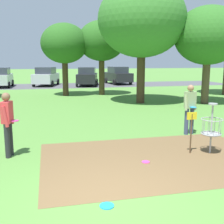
{
  "coord_description": "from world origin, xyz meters",
  "views": [
    {
      "loc": [
        -1.03,
        -4.5,
        2.53
      ],
      "look_at": [
        0.84,
        3.6,
        1.0
      ],
      "focal_mm": 45.29,
      "sensor_mm": 36.0,
      "label": 1
    }
  ],
  "objects_px": {
    "parked_car_leftmost": "(0,77)",
    "tree_mid_left": "(142,20)",
    "player_throwing": "(8,121)",
    "parked_car_center_right": "(87,76)",
    "disc_golf_basket": "(209,126)",
    "parked_car_center_left": "(46,76)",
    "tree_near_right": "(64,44)",
    "frisbee_near_basket": "(146,162)",
    "player_foreground_watching": "(190,107)",
    "frisbee_by_tee": "(107,206)",
    "tree_far_center": "(208,36)",
    "parked_car_rightmost": "(118,75)",
    "tree_far_left": "(101,41)"
  },
  "relations": [
    {
      "from": "tree_near_right",
      "to": "parked_car_center_right",
      "type": "bearing_deg",
      "value": 70.86
    },
    {
      "from": "player_throwing",
      "to": "tree_mid_left",
      "type": "bearing_deg",
      "value": 52.17
    },
    {
      "from": "player_foreground_watching",
      "to": "frisbee_by_tee",
      "type": "bearing_deg",
      "value": -132.16
    },
    {
      "from": "player_throwing",
      "to": "parked_car_leftmost",
      "type": "relative_size",
      "value": 0.4
    },
    {
      "from": "disc_golf_basket",
      "to": "frisbee_by_tee",
      "type": "distance_m",
      "value": 4.06
    },
    {
      "from": "frisbee_by_tee",
      "to": "tree_mid_left",
      "type": "relative_size",
      "value": 0.04
    },
    {
      "from": "tree_far_center",
      "to": "parked_car_rightmost",
      "type": "relative_size",
      "value": 1.26
    },
    {
      "from": "tree_far_left",
      "to": "parked_car_leftmost",
      "type": "bearing_deg",
      "value": 135.65
    },
    {
      "from": "player_foreground_watching",
      "to": "tree_mid_left",
      "type": "relative_size",
      "value": 0.25
    },
    {
      "from": "parked_car_leftmost",
      "to": "frisbee_near_basket",
      "type": "bearing_deg",
      "value": -73.38
    },
    {
      "from": "player_foreground_watching",
      "to": "parked_car_center_left",
      "type": "xyz_separation_m",
      "value": [
        -4.78,
        20.5,
        -0.05
      ]
    },
    {
      "from": "frisbee_by_tee",
      "to": "player_foreground_watching",
      "type": "bearing_deg",
      "value": 47.84
    },
    {
      "from": "player_throwing",
      "to": "parked_car_center_right",
      "type": "relative_size",
      "value": 0.38
    },
    {
      "from": "tree_mid_left",
      "to": "parked_car_leftmost",
      "type": "distance_m",
      "value": 16.34
    },
    {
      "from": "tree_mid_left",
      "to": "parked_car_center_left",
      "type": "bearing_deg",
      "value": 112.5
    },
    {
      "from": "disc_golf_basket",
      "to": "tree_mid_left",
      "type": "distance_m",
      "value": 10.16
    },
    {
      "from": "tree_near_right",
      "to": "parked_car_center_left",
      "type": "relative_size",
      "value": 1.12
    },
    {
      "from": "player_throwing",
      "to": "player_foreground_watching",
      "type": "bearing_deg",
      "value": 10.17
    },
    {
      "from": "disc_golf_basket",
      "to": "tree_far_left",
      "type": "distance_m",
      "value": 14.15
    },
    {
      "from": "disc_golf_basket",
      "to": "parked_car_rightmost",
      "type": "height_order",
      "value": "parked_car_rightmost"
    },
    {
      "from": "player_foreground_watching",
      "to": "player_throwing",
      "type": "height_order",
      "value": "same"
    },
    {
      "from": "disc_golf_basket",
      "to": "parked_car_center_left",
      "type": "bearing_deg",
      "value": 100.88
    },
    {
      "from": "player_throwing",
      "to": "tree_near_right",
      "type": "height_order",
      "value": "tree_near_right"
    },
    {
      "from": "parked_car_leftmost",
      "to": "parked_car_center_left",
      "type": "height_order",
      "value": "same"
    },
    {
      "from": "player_foreground_watching",
      "to": "parked_car_leftmost",
      "type": "xyz_separation_m",
      "value": [
        -8.99,
        19.87,
        -0.05
      ]
    },
    {
      "from": "parked_car_center_right",
      "to": "parked_car_rightmost",
      "type": "distance_m",
      "value": 3.72
    },
    {
      "from": "frisbee_by_tee",
      "to": "frisbee_near_basket",
      "type": "bearing_deg",
      "value": 53.59
    },
    {
      "from": "parked_car_leftmost",
      "to": "tree_mid_left",
      "type": "bearing_deg",
      "value": -52.41
    },
    {
      "from": "parked_car_center_left",
      "to": "frisbee_by_tee",
      "type": "bearing_deg",
      "value": -87.7
    },
    {
      "from": "player_foreground_watching",
      "to": "tree_far_center",
      "type": "height_order",
      "value": "tree_far_center"
    },
    {
      "from": "frisbee_by_tee",
      "to": "parked_car_center_right",
      "type": "bearing_deg",
      "value": 82.73
    },
    {
      "from": "frisbee_by_tee",
      "to": "parked_car_rightmost",
      "type": "distance_m",
      "value": 25.87
    },
    {
      "from": "tree_near_right",
      "to": "parked_car_leftmost",
      "type": "distance_m",
      "value": 10.14
    },
    {
      "from": "tree_near_right",
      "to": "parked_car_center_left",
      "type": "distance_m",
      "value": 9.18
    },
    {
      "from": "disc_golf_basket",
      "to": "tree_mid_left",
      "type": "bearing_deg",
      "value": 82.88
    },
    {
      "from": "tree_far_left",
      "to": "player_throwing",
      "type": "bearing_deg",
      "value": -111.18
    },
    {
      "from": "parked_car_center_right",
      "to": "disc_golf_basket",
      "type": "bearing_deg",
      "value": -89.2
    },
    {
      "from": "parked_car_rightmost",
      "to": "player_foreground_watching",
      "type": "bearing_deg",
      "value": -97.43
    },
    {
      "from": "player_throwing",
      "to": "parked_car_center_left",
      "type": "distance_m",
      "value": 21.56
    },
    {
      "from": "tree_far_left",
      "to": "parked_car_rightmost",
      "type": "relative_size",
      "value": 1.21
    },
    {
      "from": "player_foreground_watching",
      "to": "tree_far_left",
      "type": "xyz_separation_m",
      "value": [
        -0.78,
        11.84,
        2.89
      ]
    },
    {
      "from": "frisbee_near_basket",
      "to": "tree_far_center",
      "type": "bearing_deg",
      "value": 51.77
    },
    {
      "from": "disc_golf_basket",
      "to": "player_throwing",
      "type": "bearing_deg",
      "value": 170.01
    },
    {
      "from": "player_throwing",
      "to": "parked_car_rightmost",
      "type": "height_order",
      "value": "parked_car_rightmost"
    },
    {
      "from": "player_foreground_watching",
      "to": "parked_car_center_left",
      "type": "height_order",
      "value": "parked_car_center_left"
    },
    {
      "from": "frisbee_near_basket",
      "to": "parked_car_center_left",
      "type": "distance_m",
      "value": 22.93
    },
    {
      "from": "frisbee_near_basket",
      "to": "tree_near_right",
      "type": "xyz_separation_m",
      "value": [
        -1.04,
        14.12,
        3.64
      ]
    },
    {
      "from": "tree_near_right",
      "to": "frisbee_near_basket",
      "type": "bearing_deg",
      "value": -85.78
    },
    {
      "from": "tree_near_right",
      "to": "tree_mid_left",
      "type": "xyz_separation_m",
      "value": [
        4.12,
        -4.56,
        1.13
      ]
    },
    {
      "from": "frisbee_by_tee",
      "to": "tree_far_center",
      "type": "xyz_separation_m",
      "value": [
        8.14,
        10.45,
        3.87
      ]
    }
  ]
}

